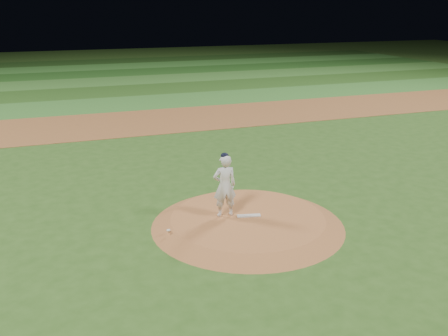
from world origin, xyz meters
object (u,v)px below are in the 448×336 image
at_px(pitcher_on_mound, 225,185).
at_px(pitching_rubber, 249,216).
at_px(rosin_bag, 168,230).
at_px(pitchers_mound, 248,221).

bearing_deg(pitcher_on_mound, pitching_rubber, -23.50).
bearing_deg(rosin_bag, pitching_rubber, 4.57).
relative_size(pitchers_mound, rosin_bag, 51.76).
relative_size(pitching_rubber, rosin_bag, 6.39).
height_order(pitchers_mound, pitching_rubber, pitching_rubber).
bearing_deg(pitchers_mound, rosin_bag, -176.22).
relative_size(rosin_bag, pitcher_on_mound, 0.06).
relative_size(pitchers_mound, pitcher_on_mound, 2.92).
height_order(pitching_rubber, rosin_bag, rosin_bag).
bearing_deg(pitcher_on_mound, pitchers_mound, -28.17).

